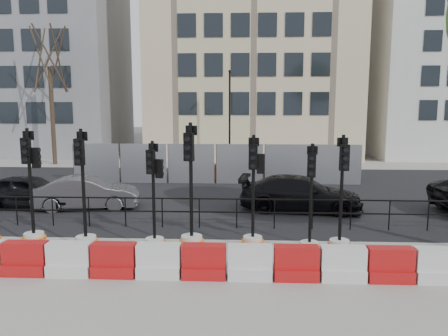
{
  "coord_description": "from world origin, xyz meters",
  "views": [
    {
      "loc": [
        1.43,
        -12.36,
        4.01
      ],
      "look_at": [
        0.71,
        3.0,
        1.71
      ],
      "focal_mm": 35.0,
      "sensor_mm": 36.0,
      "label": 1
    }
  ],
  "objects_px": {
    "car_a": "(29,192)",
    "car_c": "(300,194)",
    "traffic_signal_d": "(154,226)",
    "traffic_signal_h": "(340,230)"
  },
  "relations": [
    {
      "from": "traffic_signal_d",
      "to": "traffic_signal_h",
      "type": "height_order",
      "value": "traffic_signal_h"
    },
    {
      "from": "traffic_signal_d",
      "to": "car_a",
      "type": "bearing_deg",
      "value": 156.88
    },
    {
      "from": "traffic_signal_d",
      "to": "car_c",
      "type": "bearing_deg",
      "value": 61.83
    },
    {
      "from": "car_c",
      "to": "traffic_signal_h",
      "type": "bearing_deg",
      "value": -167.6
    },
    {
      "from": "car_a",
      "to": "car_c",
      "type": "bearing_deg",
      "value": -86.02
    },
    {
      "from": "traffic_signal_h",
      "to": "car_a",
      "type": "relative_size",
      "value": 0.82
    },
    {
      "from": "traffic_signal_d",
      "to": "car_a",
      "type": "xyz_separation_m",
      "value": [
        -5.78,
        4.65,
        -0.07
      ]
    },
    {
      "from": "car_a",
      "to": "car_c",
      "type": "relative_size",
      "value": 0.83
    },
    {
      "from": "car_a",
      "to": "car_c",
      "type": "xyz_separation_m",
      "value": [
        10.3,
        0.06,
        0.01
      ]
    },
    {
      "from": "car_a",
      "to": "traffic_signal_d",
      "type": "bearing_deg",
      "value": -125.15
    }
  ]
}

